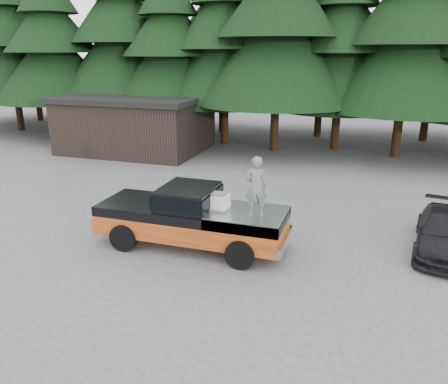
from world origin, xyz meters
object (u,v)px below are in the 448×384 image
(pickup_truck, at_px, (192,226))
(air_compressor, at_px, (218,202))
(parked_car, at_px, (445,233))
(utility_building, at_px, (136,123))
(man_on_bed, at_px, (256,187))

(pickup_truck, height_order, air_compressor, air_compressor)
(pickup_truck, bearing_deg, parked_car, 15.27)
(parked_car, relative_size, utility_building, 0.49)
(utility_building, bearing_deg, air_compressor, -51.94)
(pickup_truck, distance_m, utility_building, 14.58)
(air_compressor, distance_m, utility_building, 15.10)
(air_compressor, bearing_deg, parked_car, 19.80)
(air_compressor, bearing_deg, man_on_bed, -7.23)
(man_on_bed, bearing_deg, air_compressor, -31.41)
(pickup_truck, relative_size, air_compressor, 9.37)
(air_compressor, bearing_deg, utility_building, 130.35)
(pickup_truck, distance_m, parked_car, 7.73)
(pickup_truck, distance_m, man_on_bed, 2.60)
(utility_building, bearing_deg, man_on_bed, -49.00)
(pickup_truck, relative_size, man_on_bed, 3.41)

